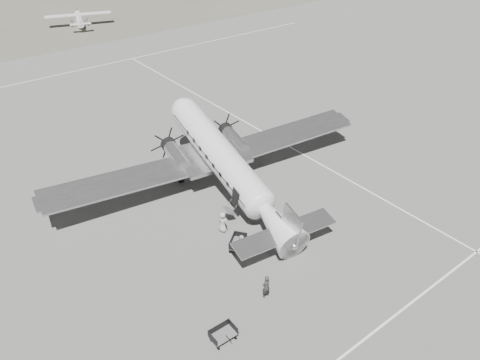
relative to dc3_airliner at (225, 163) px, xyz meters
The scene contains 11 objects.
ground 4.87m from the dc3_airliner, 124.61° to the right, with size 260.00×260.00×0.00m, color slate.
taxi_line_near 17.65m from the dc3_airliner, 97.47° to the right, with size 60.00×0.15×0.01m, color white.
taxi_line_right 10.65m from the dc3_airliner, 18.62° to the right, with size 0.15×80.00×0.01m, color white.
taxi_line_horizon 36.90m from the dc3_airliner, 93.53° to the left, with size 90.00×0.15×0.01m, color white.
dc3_airliner is the anchor object (origin of this frame).
light_plane_right 59.48m from the dc3_airliner, 79.85° to the left, with size 11.52×9.34×2.39m, color silver, non-canonical shape.
baggage_cart_near 7.75m from the dc3_airliner, 119.37° to the right, with size 1.66×1.17×0.94m, color #5D5D5D, non-canonical shape.
baggage_cart_far 15.49m from the dc3_airliner, 126.88° to the right, with size 1.59×1.12×0.90m, color #5D5D5D, non-canonical shape.
ground_crew 12.43m from the dc3_airliner, 114.24° to the right, with size 0.63×0.41×1.73m, color #2E2E2E.
ramp_agent 8.10m from the dc3_airliner, 118.04° to the right, with size 0.76×0.59×1.55m, color silver.
passenger 5.68m from the dc3_airliner, 128.55° to the right, with size 0.83×0.54×1.71m, color #B3B3B1.
Camera 1 is at (-17.03, -23.61, 22.66)m, focal length 35.00 mm.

